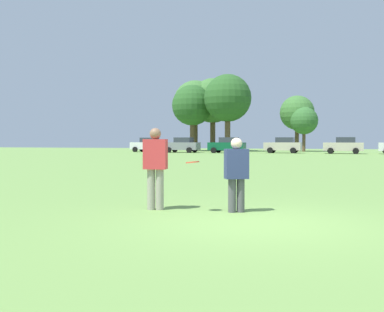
{
  "coord_description": "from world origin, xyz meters",
  "views": [
    {
      "loc": [
        1.33,
        -7.94,
        1.43
      ],
      "look_at": [
        -1.73,
        2.02,
        1.08
      ],
      "focal_mm": 43.07,
      "sensor_mm": 36.0,
      "label": 1
    }
  ],
  "objects_px": {
    "parked_car_mid_right": "(283,145)",
    "parked_car_near_right": "(344,145)",
    "frisbee": "(193,162)",
    "player_thrower": "(155,164)",
    "parked_car_center": "(227,145)",
    "parked_car_near_left": "(148,145)",
    "parked_car_mid_left": "(182,145)",
    "player_defender": "(236,171)"
  },
  "relations": [
    {
      "from": "parked_car_near_right",
      "to": "frisbee",
      "type": "bearing_deg",
      "value": -94.9
    },
    {
      "from": "parked_car_near_right",
      "to": "parked_car_near_left",
      "type": "bearing_deg",
      "value": 177.41
    },
    {
      "from": "player_defender",
      "to": "parked_car_near_left",
      "type": "height_order",
      "value": "parked_car_near_left"
    },
    {
      "from": "parked_car_center",
      "to": "parked_car_near_right",
      "type": "relative_size",
      "value": 1.0
    },
    {
      "from": "parked_car_near_left",
      "to": "parked_car_near_right",
      "type": "xyz_separation_m",
      "value": [
        23.65,
        -1.07,
        0.0
      ]
    },
    {
      "from": "frisbee",
      "to": "parked_car_near_right",
      "type": "relative_size",
      "value": 0.06
    },
    {
      "from": "parked_car_center",
      "to": "parked_car_mid_left",
      "type": "bearing_deg",
      "value": 178.2
    },
    {
      "from": "player_thrower",
      "to": "parked_car_mid_right",
      "type": "distance_m",
      "value": 45.3
    },
    {
      "from": "parked_car_mid_right",
      "to": "parked_car_near_right",
      "type": "relative_size",
      "value": 1.0
    },
    {
      "from": "parked_car_near_left",
      "to": "parked_car_center",
      "type": "relative_size",
      "value": 1.0
    },
    {
      "from": "player_defender",
      "to": "parked_car_mid_right",
      "type": "bearing_deg",
      "value": 94.66
    },
    {
      "from": "player_thrower",
      "to": "parked_car_mid_right",
      "type": "bearing_deg",
      "value": 92.54
    },
    {
      "from": "player_thrower",
      "to": "parked_car_center",
      "type": "height_order",
      "value": "parked_car_center"
    },
    {
      "from": "parked_car_near_left",
      "to": "parked_car_mid_right",
      "type": "height_order",
      "value": "same"
    },
    {
      "from": "player_thrower",
      "to": "parked_car_center",
      "type": "bearing_deg",
      "value": 100.75
    },
    {
      "from": "player_thrower",
      "to": "parked_car_mid_left",
      "type": "bearing_deg",
      "value": 107.58
    },
    {
      "from": "frisbee",
      "to": "parked_car_near_right",
      "type": "height_order",
      "value": "parked_car_near_right"
    },
    {
      "from": "parked_car_mid_left",
      "to": "parked_car_mid_right",
      "type": "distance_m",
      "value": 11.94
    },
    {
      "from": "player_thrower",
      "to": "parked_car_near_left",
      "type": "bearing_deg",
      "value": 112.68
    },
    {
      "from": "parked_car_center",
      "to": "parked_car_mid_right",
      "type": "height_order",
      "value": "same"
    },
    {
      "from": "frisbee",
      "to": "parked_car_mid_left",
      "type": "bearing_deg",
      "value": 108.53
    },
    {
      "from": "parked_car_center",
      "to": "player_defender",
      "type": "bearing_deg",
      "value": -77.1
    },
    {
      "from": "parked_car_mid_left",
      "to": "player_thrower",
      "type": "bearing_deg",
      "value": -72.42
    },
    {
      "from": "player_defender",
      "to": "parked_car_center",
      "type": "relative_size",
      "value": 0.35
    },
    {
      "from": "player_defender",
      "to": "parked_car_near_right",
      "type": "relative_size",
      "value": 0.35
    },
    {
      "from": "player_defender",
      "to": "parked_car_near_left",
      "type": "xyz_separation_m",
      "value": [
        -20.67,
        45.29,
        0.09
      ]
    },
    {
      "from": "parked_car_mid_left",
      "to": "parked_car_near_right",
      "type": "height_order",
      "value": "same"
    },
    {
      "from": "parked_car_near_left",
      "to": "parked_car_near_right",
      "type": "height_order",
      "value": "same"
    },
    {
      "from": "player_defender",
      "to": "parked_car_center",
      "type": "height_order",
      "value": "parked_car_center"
    },
    {
      "from": "parked_car_mid_left",
      "to": "parked_car_mid_right",
      "type": "relative_size",
      "value": 1.0
    },
    {
      "from": "player_thrower",
      "to": "player_defender",
      "type": "height_order",
      "value": "player_thrower"
    },
    {
      "from": "player_defender",
      "to": "frisbee",
      "type": "xyz_separation_m",
      "value": [
        -0.83,
        -0.27,
        0.18
      ]
    },
    {
      "from": "player_thrower",
      "to": "parked_car_near_left",
      "type": "height_order",
      "value": "parked_car_near_left"
    },
    {
      "from": "parked_car_mid_right",
      "to": "player_defender",
      "type": "bearing_deg",
      "value": -85.34
    },
    {
      "from": "parked_car_near_left",
      "to": "parked_car_mid_left",
      "type": "distance_m",
      "value": 5.42
    },
    {
      "from": "parked_car_near_left",
      "to": "player_thrower",
      "type": "bearing_deg",
      "value": -67.32
    },
    {
      "from": "player_thrower",
      "to": "parked_car_near_right",
      "type": "relative_size",
      "value": 0.4
    },
    {
      "from": "player_defender",
      "to": "parked_car_mid_right",
      "type": "height_order",
      "value": "parked_car_mid_right"
    },
    {
      "from": "player_defender",
      "to": "parked_car_mid_left",
      "type": "relative_size",
      "value": 0.35
    },
    {
      "from": "player_thrower",
      "to": "parked_car_near_right",
      "type": "distance_m",
      "value": 44.62
    },
    {
      "from": "parked_car_center",
      "to": "frisbee",
      "type": "bearing_deg",
      "value": -78.22
    },
    {
      "from": "frisbee",
      "to": "parked_car_mid_left",
      "type": "relative_size",
      "value": 0.06
    }
  ]
}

